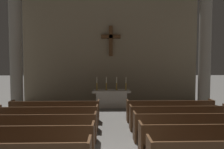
% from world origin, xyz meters
% --- Properties ---
extents(pew_left_row_2, '(3.81, 0.50, 0.95)m').
position_xyz_m(pew_left_row_2, '(-2.51, 1.07, 0.48)').
color(pew_left_row_2, brown).
rests_on(pew_left_row_2, ground).
extents(pew_left_row_3, '(3.81, 0.50, 0.95)m').
position_xyz_m(pew_left_row_3, '(-2.51, 2.18, 0.48)').
color(pew_left_row_3, brown).
rests_on(pew_left_row_3, ground).
extents(pew_left_row_4, '(3.81, 0.50, 0.95)m').
position_xyz_m(pew_left_row_4, '(-2.51, 3.29, 0.48)').
color(pew_left_row_4, brown).
rests_on(pew_left_row_4, ground).
extents(pew_left_row_5, '(3.81, 0.50, 0.95)m').
position_xyz_m(pew_left_row_5, '(-2.51, 4.40, 0.48)').
color(pew_left_row_5, brown).
rests_on(pew_left_row_5, ground).
extents(pew_right_row_2, '(3.81, 0.50, 0.95)m').
position_xyz_m(pew_right_row_2, '(2.51, 1.07, 0.48)').
color(pew_right_row_2, brown).
rests_on(pew_right_row_2, ground).
extents(pew_right_row_3, '(3.81, 0.50, 0.95)m').
position_xyz_m(pew_right_row_3, '(2.51, 2.18, 0.48)').
color(pew_right_row_3, brown).
rests_on(pew_right_row_3, ground).
extents(pew_right_row_4, '(3.81, 0.50, 0.95)m').
position_xyz_m(pew_right_row_4, '(2.51, 3.29, 0.48)').
color(pew_right_row_4, brown).
rests_on(pew_right_row_4, ground).
extents(pew_right_row_5, '(3.81, 0.50, 0.95)m').
position_xyz_m(pew_right_row_5, '(2.51, 4.40, 0.48)').
color(pew_right_row_5, brown).
rests_on(pew_right_row_5, ground).
extents(column_left_second, '(0.97, 0.97, 6.52)m').
position_xyz_m(column_left_second, '(-5.27, 6.87, 3.18)').
color(column_left_second, '#9E998E').
rests_on(column_left_second, ground).
extents(column_right_second, '(0.97, 0.97, 6.52)m').
position_xyz_m(column_right_second, '(5.27, 6.87, 3.18)').
color(column_right_second, '#9E998E').
rests_on(column_right_second, ground).
extents(altar, '(2.20, 0.90, 1.01)m').
position_xyz_m(altar, '(0.00, 7.27, 0.53)').
color(altar, '#BCB7AD').
rests_on(altar, ground).
extents(candlestick_outer_left, '(0.16, 0.16, 0.76)m').
position_xyz_m(candlestick_outer_left, '(-0.85, 7.27, 1.26)').
color(candlestick_outer_left, '#B79338').
rests_on(candlestick_outer_left, altar).
extents(candlestick_inner_left, '(0.16, 0.16, 0.76)m').
position_xyz_m(candlestick_inner_left, '(-0.30, 7.27, 1.26)').
color(candlestick_inner_left, '#B79338').
rests_on(candlestick_inner_left, altar).
extents(candlestick_inner_right, '(0.16, 0.16, 0.76)m').
position_xyz_m(candlestick_inner_right, '(0.30, 7.27, 1.26)').
color(candlestick_inner_right, '#B79338').
rests_on(candlestick_inner_right, altar).
extents(candlestick_outer_right, '(0.16, 0.16, 0.76)m').
position_xyz_m(candlestick_outer_right, '(0.85, 7.27, 1.26)').
color(candlestick_outer_right, '#B79338').
rests_on(candlestick_outer_right, altar).
extents(apse_with_cross, '(11.58, 0.49, 7.34)m').
position_xyz_m(apse_with_cross, '(0.00, 9.16, 3.67)').
color(apse_with_cross, gray).
rests_on(apse_with_cross, ground).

